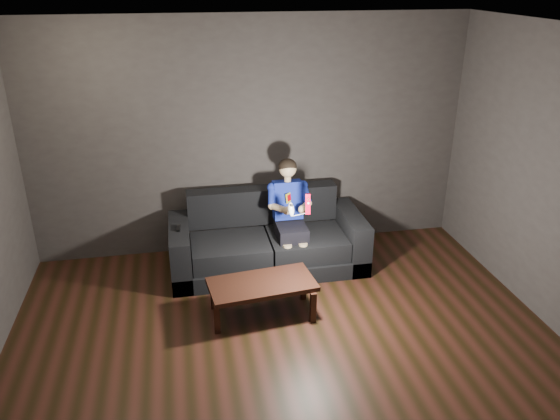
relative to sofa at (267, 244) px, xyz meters
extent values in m
plane|color=black|center=(-0.08, -1.93, -0.27)|extent=(5.00, 5.00, 0.00)
cube|color=#383130|center=(-0.08, 0.57, 1.08)|extent=(5.00, 0.04, 2.70)
cube|color=silver|center=(-0.08, -1.93, 2.43)|extent=(5.00, 5.00, 0.02)
cube|color=black|center=(0.00, -0.03, -0.18)|extent=(2.14, 0.92, 0.18)
cube|color=black|center=(-0.43, -0.13, 0.03)|extent=(0.84, 0.65, 0.22)
cube|color=black|center=(0.43, -0.13, 0.03)|extent=(0.84, 0.65, 0.22)
cube|color=black|center=(0.00, 0.32, 0.35)|extent=(1.71, 0.21, 0.42)
cube|color=black|center=(-0.96, -0.03, 0.02)|extent=(0.21, 0.92, 0.58)
cube|color=black|center=(0.96, -0.03, 0.02)|extent=(0.21, 0.92, 0.58)
cube|color=black|center=(0.24, -0.15, 0.21)|extent=(0.32, 0.40, 0.15)
cube|color=navy|center=(0.24, 0.06, 0.50)|extent=(0.32, 0.23, 0.44)
cube|color=yellow|center=(0.24, -0.03, 0.56)|extent=(0.10, 0.10, 0.11)
cube|color=#BB0005|center=(0.24, -0.03, 0.56)|extent=(0.06, 0.06, 0.07)
cylinder|color=tan|center=(0.24, 0.06, 0.74)|extent=(0.07, 0.07, 0.06)
sphere|color=tan|center=(0.24, 0.06, 0.86)|extent=(0.19, 0.19, 0.19)
ellipsoid|color=black|center=(0.24, 0.07, 0.89)|extent=(0.20, 0.20, 0.17)
cylinder|color=navy|center=(0.05, -0.01, 0.58)|extent=(0.08, 0.24, 0.20)
cylinder|color=navy|center=(0.44, -0.01, 0.58)|extent=(0.08, 0.24, 0.20)
cylinder|color=tan|center=(0.11, -0.18, 0.53)|extent=(0.15, 0.25, 0.11)
cylinder|color=tan|center=(0.39, -0.18, 0.53)|extent=(0.15, 0.25, 0.11)
sphere|color=tan|center=(0.16, -0.28, 0.52)|extent=(0.09, 0.09, 0.09)
sphere|color=tan|center=(0.33, -0.28, 0.52)|extent=(0.09, 0.09, 0.09)
cylinder|color=tan|center=(0.16, -0.36, -0.02)|extent=(0.10, 0.10, 0.36)
cylinder|color=tan|center=(0.33, -0.36, -0.02)|extent=(0.10, 0.10, 0.36)
cube|color=#C20020|center=(0.33, -0.50, 0.68)|extent=(0.06, 0.08, 0.21)
cube|color=#670E0A|center=(0.33, -0.53, 0.74)|extent=(0.03, 0.01, 0.03)
cylinder|color=white|center=(0.33, -0.53, 0.66)|extent=(0.02, 0.01, 0.02)
ellipsoid|color=white|center=(0.16, -0.50, 0.63)|extent=(0.08, 0.10, 0.15)
cylinder|color=black|center=(0.16, -0.53, 0.69)|extent=(0.03, 0.01, 0.03)
cube|color=black|center=(-0.96, -0.08, 0.33)|extent=(0.04, 0.14, 0.03)
cube|color=black|center=(-0.96, -0.04, 0.34)|extent=(0.02, 0.02, 0.00)
cube|color=black|center=(-0.21, -0.95, 0.07)|extent=(1.06, 0.61, 0.05)
cube|color=black|center=(-0.67, -1.16, -0.11)|extent=(0.05, 0.05, 0.32)
cube|color=black|center=(0.24, -1.16, -0.11)|extent=(0.05, 0.05, 0.32)
cube|color=black|center=(-0.67, -0.75, -0.11)|extent=(0.05, 0.05, 0.32)
cube|color=black|center=(0.24, -0.75, -0.11)|extent=(0.05, 0.05, 0.32)
camera|label=1|loc=(-0.89, -5.39, 2.82)|focal=35.00mm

